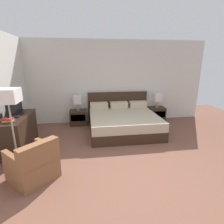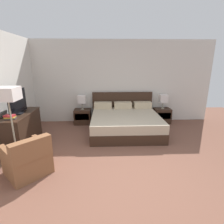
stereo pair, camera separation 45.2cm
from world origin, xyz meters
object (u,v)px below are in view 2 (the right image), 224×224
(bed, at_px, (125,121))
(book_small_top, at_px, (9,116))
(nightstand_right, at_px, (162,116))
(armchair_by_window, at_px, (28,160))
(tv, at_px, (18,102))
(table_lamp_right, at_px, (163,99))
(dresser, at_px, (22,128))
(book_blue_cover, at_px, (10,117))
(book_red_cover, at_px, (11,118))
(nightstand_left, at_px, (83,116))
(floor_lamp, at_px, (8,98))
(table_lamp_left, at_px, (82,99))

(bed, distance_m, book_small_top, 2.99)
(nightstand_right, relative_size, book_small_top, 2.62)
(bed, height_order, armchair_by_window, bed)
(bed, bearing_deg, tv, -163.48)
(table_lamp_right, distance_m, tv, 4.27)
(dresser, distance_m, book_blue_cover, 0.60)
(nightstand_right, xyz_separation_m, book_small_top, (-4.02, -1.88, 0.63))
(nightstand_right, distance_m, dresser, 4.27)
(bed, bearing_deg, book_red_cover, -155.83)
(nightstand_left, relative_size, armchair_by_window, 0.55)
(tv, xyz_separation_m, armchair_by_window, (0.66, -1.25, -0.80))
(bed, height_order, floor_lamp, floor_lamp)
(nightstand_left, xyz_separation_m, tv, (-1.32, -1.48, 0.84))
(dresser, height_order, armchair_by_window, dresser)
(tv, bearing_deg, nightstand_right, 20.30)
(nightstand_right, bearing_deg, floor_lamp, -150.04)
(nightstand_right, xyz_separation_m, dresser, (-4.00, -1.47, 0.17))
(bed, xyz_separation_m, table_lamp_right, (1.34, 0.69, 0.54))
(table_lamp_right, bearing_deg, dresser, -159.84)
(nightstand_left, height_order, dresser, dresser)
(book_small_top, bearing_deg, table_lamp_right, 25.15)
(tv, relative_size, book_small_top, 3.99)
(dresser, xyz_separation_m, armchair_by_window, (0.66, -1.26, -0.13))
(book_red_cover, relative_size, book_small_top, 1.07)
(table_lamp_left, xyz_separation_m, table_lamp_right, (2.69, 0.00, 0.00))
(table_lamp_left, bearing_deg, nightstand_right, -0.03)
(bed, relative_size, book_red_cover, 9.23)
(nightstand_left, bearing_deg, armchair_by_window, -103.56)
(book_small_top, distance_m, floor_lamp, 0.59)
(nightstand_right, height_order, armchair_by_window, armchair_by_window)
(table_lamp_right, xyz_separation_m, book_blue_cover, (-4.01, -1.89, 0.01))
(bed, distance_m, nightstand_left, 1.51)
(bed, height_order, book_blue_cover, bed)
(book_small_top, bearing_deg, armchair_by_window, -51.57)
(table_lamp_right, bearing_deg, floor_lamp, -150.03)
(armchair_by_window, xyz_separation_m, floor_lamp, (-0.47, 0.53, 1.04))
(book_red_cover, xyz_separation_m, book_small_top, (-0.02, 0.00, 0.06))
(bed, bearing_deg, book_blue_cover, -155.90)
(bed, relative_size, table_lamp_left, 4.27)
(nightstand_left, relative_size, table_lamp_left, 1.13)
(book_small_top, height_order, floor_lamp, floor_lamp)
(bed, bearing_deg, nightstand_right, 27.25)
(dresser, relative_size, book_blue_cover, 6.57)
(book_small_top, relative_size, floor_lamp, 0.13)
(nightstand_right, height_order, book_blue_cover, book_blue_cover)
(nightstand_right, bearing_deg, table_lamp_right, 90.00)
(nightstand_left, relative_size, book_blue_cover, 2.67)
(table_lamp_right, relative_size, armchair_by_window, 0.49)
(nightstand_left, xyz_separation_m, nightstand_right, (2.69, 0.00, 0.00))
(armchair_by_window, bearing_deg, nightstand_right, 39.23)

